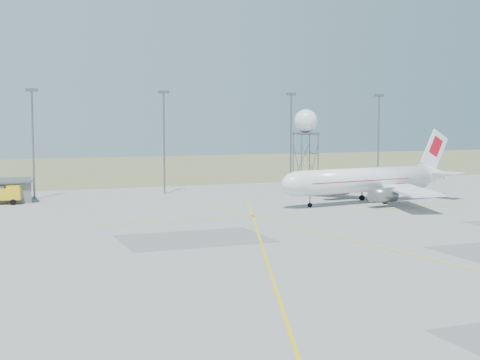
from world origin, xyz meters
name	(u,v)px	position (x,y,z in m)	size (l,w,h in m)	color
ground	(401,249)	(0.00, 0.00, 0.00)	(400.00, 400.00, 0.00)	gray
grass_strip	(133,168)	(0.00, 140.00, 0.01)	(400.00, 120.00, 0.03)	#606D3C
mast_a	(33,134)	(-35.00, 66.00, 12.07)	(2.20, 0.50, 20.50)	slate
mast_b	(164,133)	(-10.00, 66.00, 12.07)	(2.20, 0.50, 20.50)	slate
mast_c	(291,132)	(18.00, 66.00, 12.07)	(2.20, 0.50, 20.50)	slate
mast_d	(379,132)	(40.00, 66.00, 12.07)	(2.20, 0.50, 20.50)	slate
taxi_sign_near	(418,177)	(55.60, 72.00, 0.89)	(1.60, 0.17, 1.20)	black
taxi_sign_far	(442,176)	(62.60, 72.00, 0.89)	(1.60, 0.17, 1.20)	black
airliner_main	(367,180)	(19.65, 38.40, 3.98)	(38.13, 36.71, 12.99)	white
radar_tower	(306,146)	(16.68, 56.50, 9.44)	(4.65, 4.65, 16.83)	slate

